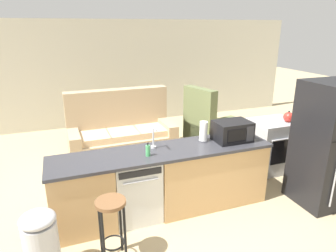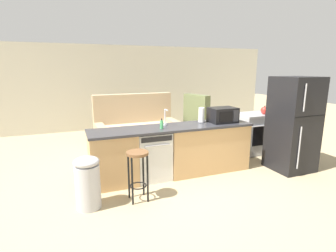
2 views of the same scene
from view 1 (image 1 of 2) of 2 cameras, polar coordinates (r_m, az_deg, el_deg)
The scene contains 15 objects.
ground_plane at distance 4.30m, azimuth -2.67°, elevation -15.99°, with size 24.00×24.00×0.00m, color tan.
wall_back at distance 7.79m, azimuth -10.23°, elevation 9.84°, with size 10.00×0.06×2.60m.
kitchen_counter at distance 4.15m, azimuth 0.45°, elevation -10.57°, with size 2.94×0.66×0.90m.
dishwasher at distance 4.02m, azimuth -6.22°, elevation -11.67°, with size 0.58×0.61×0.84m.
stove_range at distance 5.56m, azimuth 19.17°, elevation -3.46°, with size 0.76×0.68×0.90m.
refrigerator at distance 4.69m, azimuth 28.06°, elevation -3.16°, with size 0.72×0.73×1.76m.
microwave at distance 4.28m, azimuth 12.14°, elevation -0.96°, with size 0.50×0.37×0.28m.
sink_faucet at distance 3.91m, azimuth -2.75°, elevation -2.53°, with size 0.07×0.17×0.30m.
paper_towel_roll at distance 4.20m, azimuth 6.77°, elevation -1.07°, with size 0.14×0.14×0.28m.
soap_bottle at distance 3.72m, azimuth -3.85°, elevation -4.66°, with size 0.06×0.06×0.18m.
kettle at distance 5.41m, azimuth 21.97°, elevation 1.61°, with size 0.21×0.17×0.19m.
bar_stool at distance 3.32m, azimuth -10.72°, elevation -16.80°, with size 0.32×0.32×0.74m.
trash_bin at distance 3.43m, azimuth -22.97°, elevation -20.01°, with size 0.35×0.35×0.74m.
couch at distance 5.97m, azimuth -8.91°, elevation -1.71°, with size 2.02×0.93×1.27m.
armchair at distance 6.70m, azimuth 7.18°, elevation 0.22°, with size 1.01×1.04×1.20m.
Camera 1 is at (-1.04, -3.39, 2.43)m, focal length 32.00 mm.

